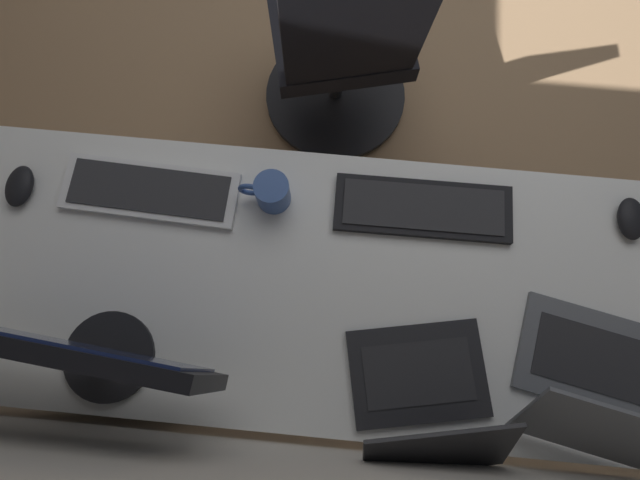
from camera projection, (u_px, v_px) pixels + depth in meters
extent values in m
cube|color=white|center=(318.00, 286.00, 1.19)|extent=(1.89, 0.66, 0.03)
cylinder|color=silver|center=(609.00, 247.00, 1.59)|extent=(0.05, 0.05, 0.70)
cylinder|color=silver|center=(51.00, 197.00, 1.64)|extent=(0.05, 0.05, 0.70)
cylinder|color=silver|center=(618.00, 429.00, 1.46)|extent=(0.05, 0.05, 0.70)
cylinder|color=silver|center=(10.00, 370.00, 1.50)|extent=(0.05, 0.05, 0.70)
cube|color=white|center=(167.00, 302.00, 1.55)|extent=(0.40, 0.50, 0.69)
cube|color=silver|center=(181.00, 223.00, 1.62)|extent=(0.37, 0.01, 0.61)
cylinder|color=black|center=(109.00, 357.00, 1.13)|extent=(0.20, 0.20, 0.01)
cylinder|color=black|center=(99.00, 356.00, 1.08)|extent=(0.04, 0.04, 0.10)
cube|color=black|center=(52.00, 352.00, 0.89)|extent=(0.57, 0.09, 0.29)
cube|color=#19234C|center=(53.00, 342.00, 0.89)|extent=(0.53, 0.06, 0.26)
cube|color=black|center=(418.00, 373.00, 1.12)|extent=(0.33, 0.26, 0.01)
cube|color=#262628|center=(418.00, 373.00, 1.11)|extent=(0.26, 0.18, 0.00)
cube|color=black|center=(438.00, 453.00, 0.99)|extent=(0.31, 0.15, 0.18)
cube|color=#330F14|center=(438.00, 453.00, 0.99)|extent=(0.28, 0.13, 0.15)
cube|color=#595B60|center=(592.00, 359.00, 1.13)|extent=(0.36, 0.27, 0.01)
cube|color=#262628|center=(594.00, 359.00, 1.12)|extent=(0.28, 0.19, 0.00)
cube|color=#595B60|center=(606.00, 433.00, 1.00)|extent=(0.33, 0.15, 0.19)
cube|color=#330F14|center=(606.00, 433.00, 1.00)|extent=(0.30, 0.13, 0.16)
cube|color=black|center=(423.00, 208.00, 1.22)|extent=(0.42, 0.14, 0.02)
cube|color=#2D2D30|center=(424.00, 207.00, 1.21)|extent=(0.38, 0.12, 0.00)
cube|color=silver|center=(151.00, 191.00, 1.23)|extent=(0.43, 0.16, 0.02)
cube|color=#2D2D30|center=(149.00, 189.00, 1.22)|extent=(0.38, 0.13, 0.00)
ellipsoid|color=black|center=(631.00, 219.00, 1.20)|extent=(0.06, 0.10, 0.03)
ellipsoid|color=black|center=(20.00, 186.00, 1.22)|extent=(0.06, 0.10, 0.03)
cylinder|color=#335193|center=(273.00, 192.00, 1.19)|extent=(0.08, 0.08, 0.09)
torus|color=#335193|center=(250.00, 190.00, 1.19)|extent=(0.06, 0.01, 0.06)
cube|color=black|center=(339.00, 28.00, 1.67)|extent=(0.53, 0.51, 0.07)
cube|color=black|center=(356.00, 25.00, 1.34)|extent=(0.42, 0.22, 0.50)
cylinder|color=black|center=(337.00, 66.00, 1.88)|extent=(0.05, 0.05, 0.37)
cylinder|color=black|center=(335.00, 96.00, 2.07)|extent=(0.56, 0.56, 0.03)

